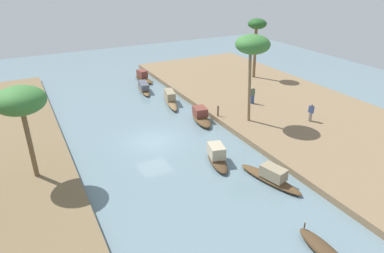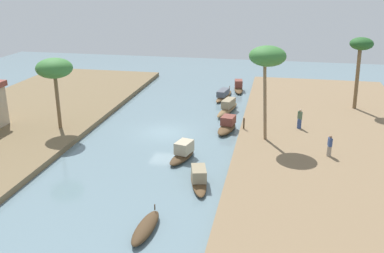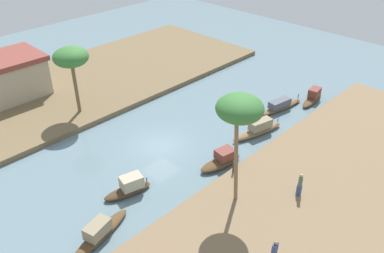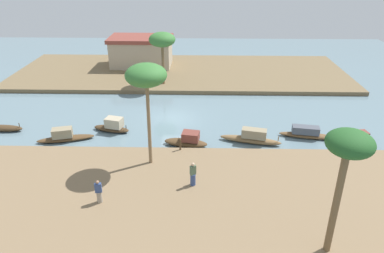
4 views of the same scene
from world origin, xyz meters
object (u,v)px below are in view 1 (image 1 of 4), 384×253
sampan_near_left_bank (271,177)px  mooring_post (218,111)px  person_by_mooring (311,113)px  person_on_near_bank (253,96)px  sampan_with_tall_canopy (325,251)px  palm_tree_right_tall (20,102)px  sampan_with_red_awning (144,87)px  sampan_downstream_large (170,99)px  palm_tree_left_far (257,27)px  palm_tree_left_near (253,46)px  sampan_open_hull (217,157)px  sampan_midstream (201,117)px  sampan_foreground (143,77)px

sampan_near_left_bank → mooring_post: size_ratio=4.97×
sampan_near_left_bank → person_by_mooring: bearing=-72.8°
person_on_near_bank → sampan_near_left_bank: bearing=114.7°
sampan_with_tall_canopy → person_on_near_bank: person_on_near_bank is taller
sampan_near_left_bank → person_on_near_bank: (11.11, -6.74, 0.78)m
sampan_with_tall_canopy → palm_tree_right_tall: size_ratio=0.59×
person_on_near_bank → person_by_mooring: bearing=164.5°
sampan_with_red_awning → sampan_near_left_bank: 20.92m
sampan_downstream_large → person_by_mooring: size_ratio=3.27×
palm_tree_left_far → palm_tree_right_tall: 28.01m
palm_tree_left_near → sampan_open_hull: bearing=126.5°
sampan_midstream → palm_tree_left_near: palm_tree_left_near is taller
sampan_near_left_bank → person_by_mooring: (5.33, -8.69, 0.77)m
sampan_foreground → palm_tree_right_tall: palm_tree_right_tall is taller
sampan_foreground → person_by_mooring: bearing=-164.3°
person_by_mooring → sampan_with_tall_canopy: bearing=127.1°
sampan_midstream → palm_tree_right_tall: 15.36m
sampan_near_left_bank → person_on_near_bank: 13.02m
sampan_open_hull → palm_tree_right_tall: bearing=87.6°
sampan_with_red_awning → sampan_near_left_bank: size_ratio=1.07×
sampan_downstream_large → palm_tree_left_far: (2.34, -12.23, 5.93)m
sampan_foreground → person_by_mooring: size_ratio=2.53×
sampan_open_hull → palm_tree_left_far: size_ratio=0.51×
sampan_midstream → palm_tree_left_near: 7.77m
sampan_midstream → sampan_with_tall_canopy: bearing=-178.4°
sampan_with_tall_canopy → palm_tree_left_far: (24.43, -13.96, 6.16)m
sampan_with_tall_canopy → mooring_post: (16.19, -3.81, 0.69)m
sampan_open_hull → sampan_foreground: (20.77, -2.10, -0.07)m
sampan_midstream → person_on_near_bank: 6.21m
sampan_midstream → person_by_mooring: 9.63m
sampan_foreground → palm_tree_left_far: palm_tree_left_far is taller
sampan_open_hull → sampan_with_tall_canopy: (-9.89, -0.14, -0.26)m
sampan_with_red_awning → sampan_midstream: sampan_midstream is taller
sampan_midstream → person_on_near_bank: bearing=-74.9°
sampan_with_red_awning → sampan_foreground: (3.59, -1.29, 0.04)m
sampan_midstream → sampan_foreground: 13.98m
sampan_with_red_awning → sampan_open_hull: 17.21m
sampan_with_red_awning → mooring_post: bearing=-154.5°
sampan_downstream_large → mooring_post: 6.28m
sampan_with_tall_canopy → sampan_foreground: 30.72m
sampan_midstream → person_by_mooring: person_by_mooring is taller
sampan_midstream → palm_tree_left_far: (7.75, -11.62, 5.95)m
sampan_open_hull → sampan_with_tall_canopy: size_ratio=0.99×
person_on_near_bank → palm_tree_left_near: bearing=103.4°
sampan_open_hull → palm_tree_right_tall: size_ratio=0.58×
sampan_open_hull → palm_tree_left_near: size_ratio=0.47×
palm_tree_left_far → mooring_post: bearing=129.1°
sampan_open_hull → mooring_post: mooring_post is taller
person_by_mooring → mooring_post: size_ratio=1.64×
sampan_near_left_bank → sampan_foreground: sampan_foreground is taller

